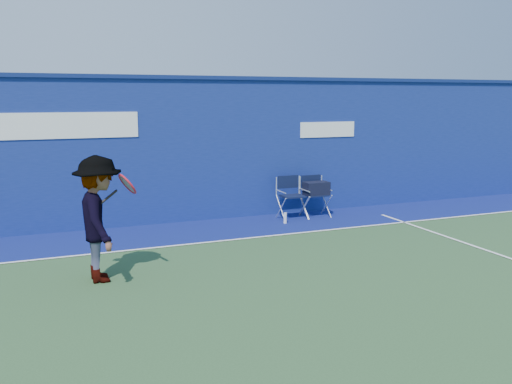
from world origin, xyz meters
name	(u,v)px	position (x,y,z in m)	size (l,w,h in m)	color
ground	(269,305)	(0.00, 0.00, 0.00)	(80.00, 80.00, 0.00)	#2E4F2A
stadium_wall	(173,149)	(0.00, 5.20, 1.55)	(24.00, 0.50, 3.08)	navy
out_of_bounds_strip	(188,232)	(0.00, 4.10, 0.00)	(24.00, 1.80, 0.01)	navy
court_lines	(252,289)	(0.00, 0.60, 0.01)	(24.00, 12.00, 0.01)	white
directors_chair_left	(292,206)	(2.45, 4.45, 0.29)	(0.56, 0.50, 0.93)	silver
directors_chair_right	(315,200)	(3.02, 4.44, 0.38)	(0.54, 0.49, 0.91)	silver
water_bottle	(285,218)	(2.11, 4.07, 0.12)	(0.07, 0.07, 0.23)	white
tennis_player	(99,219)	(-1.88, 1.81, 0.92)	(0.91, 1.20, 1.83)	#EA4738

